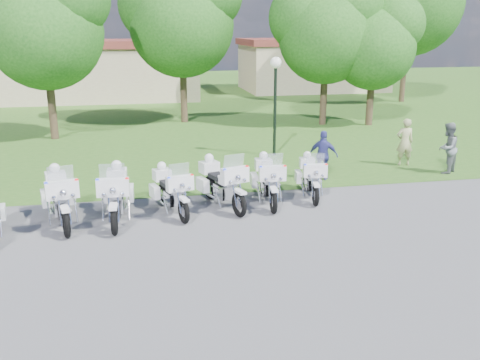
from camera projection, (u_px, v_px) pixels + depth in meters
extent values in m
plane|color=#56575B|center=(277.00, 226.00, 13.93)|extent=(100.00, 100.00, 0.00)
cube|color=#2E5B1C|center=(182.00, 97.00, 39.39)|extent=(100.00, 48.00, 0.01)
cube|color=white|center=(2.00, 212.00, 13.58)|extent=(0.25, 0.50, 0.33)
torus|color=black|center=(66.00, 223.00, 13.08)|extent=(0.30, 0.75, 0.74)
torus|color=black|center=(58.00, 201.00, 14.72)|extent=(0.30, 0.75, 0.74)
cube|color=white|center=(65.00, 209.00, 12.95)|extent=(0.30, 0.52, 0.08)
cube|color=white|center=(62.00, 190.00, 13.08)|extent=(0.83, 0.43, 0.44)
cube|color=silver|center=(60.00, 174.00, 13.03)|extent=(0.63, 0.27, 0.41)
sphere|color=red|center=(77.00, 181.00, 13.10)|extent=(0.10, 0.10, 0.10)
sphere|color=#1426E5|center=(46.00, 184.00, 12.83)|extent=(0.10, 0.10, 0.10)
cube|color=silver|center=(61.00, 207.00, 13.88)|extent=(0.50, 0.69, 0.37)
cube|color=white|center=(61.00, 195.00, 13.54)|extent=(0.47, 0.64, 0.24)
cube|color=black|center=(59.00, 190.00, 14.07)|extent=(0.52, 0.75, 0.13)
cube|color=white|center=(71.00, 195.00, 14.65)|extent=(0.32, 0.60, 0.40)
cube|color=white|center=(45.00, 198.00, 14.40)|extent=(0.32, 0.60, 0.40)
cube|color=white|center=(56.00, 178.00, 14.57)|extent=(0.61, 0.55, 0.35)
sphere|color=white|center=(55.00, 168.00, 14.49)|extent=(0.29, 0.29, 0.29)
torus|color=black|center=(114.00, 221.00, 13.24)|extent=(0.17, 0.75, 0.74)
torus|color=black|center=(119.00, 198.00, 15.03)|extent=(0.17, 0.75, 0.74)
cube|color=white|center=(113.00, 206.00, 13.11)|extent=(0.22, 0.49, 0.08)
cube|color=white|center=(113.00, 187.00, 13.26)|extent=(0.81, 0.29, 0.44)
cube|color=silver|center=(112.00, 172.00, 13.22)|extent=(0.62, 0.16, 0.42)
sphere|color=red|center=(127.00, 179.00, 13.19)|extent=(0.10, 0.10, 0.10)
sphere|color=#1426E5|center=(97.00, 180.00, 13.09)|extent=(0.10, 0.10, 0.10)
cube|color=silver|center=(116.00, 204.00, 14.12)|extent=(0.40, 0.63, 0.38)
cube|color=white|center=(115.00, 193.00, 13.76)|extent=(0.37, 0.59, 0.24)
cube|color=black|center=(116.00, 187.00, 14.33)|extent=(0.40, 0.70, 0.13)
cube|color=white|center=(130.00, 193.00, 14.87)|extent=(0.22, 0.58, 0.40)
cube|color=white|center=(106.00, 194.00, 14.76)|extent=(0.22, 0.58, 0.40)
cube|color=white|center=(117.00, 175.00, 14.88)|extent=(0.55, 0.46, 0.35)
sphere|color=white|center=(117.00, 165.00, 14.80)|extent=(0.29, 0.29, 0.29)
torus|color=black|center=(184.00, 211.00, 14.03)|extent=(0.30, 0.67, 0.66)
torus|color=black|center=(163.00, 194.00, 15.48)|extent=(0.30, 0.67, 0.66)
cube|color=white|center=(184.00, 199.00, 13.92)|extent=(0.29, 0.47, 0.07)
cube|color=white|center=(180.00, 183.00, 14.03)|extent=(0.75, 0.42, 0.40)
cube|color=silver|center=(179.00, 170.00, 13.99)|extent=(0.57, 0.26, 0.37)
sphere|color=red|center=(192.00, 175.00, 14.07)|extent=(0.09, 0.09, 0.09)
sphere|color=#1426E5|center=(169.00, 178.00, 13.79)|extent=(0.09, 0.09, 0.09)
cube|color=silver|center=(173.00, 198.00, 14.74)|extent=(0.47, 0.62, 0.34)
cube|color=white|center=(175.00, 188.00, 14.44)|extent=(0.44, 0.58, 0.22)
cube|color=black|center=(169.00, 184.00, 14.91)|extent=(0.49, 0.68, 0.12)
cube|color=white|center=(174.00, 189.00, 15.43)|extent=(0.31, 0.54, 0.36)
cube|color=white|center=(155.00, 191.00, 15.18)|extent=(0.31, 0.54, 0.36)
cube|color=white|center=(162.00, 175.00, 15.35)|extent=(0.56, 0.51, 0.32)
sphere|color=white|center=(162.00, 166.00, 15.27)|extent=(0.26, 0.26, 0.26)
torus|color=black|center=(239.00, 204.00, 14.51)|extent=(0.35, 0.72, 0.71)
torus|color=black|center=(210.00, 188.00, 16.03)|extent=(0.35, 0.72, 0.71)
cube|color=white|center=(240.00, 192.00, 14.39)|extent=(0.33, 0.51, 0.07)
cube|color=white|center=(235.00, 175.00, 14.50)|extent=(0.81, 0.48, 0.43)
cube|color=silver|center=(234.00, 161.00, 14.46)|extent=(0.61, 0.31, 0.40)
sphere|color=red|center=(247.00, 167.00, 14.55)|extent=(0.10, 0.10, 0.10)
sphere|color=#1426E5|center=(225.00, 170.00, 14.24)|extent=(0.10, 0.10, 0.10)
cube|color=silver|center=(224.00, 191.00, 15.25)|extent=(0.53, 0.68, 0.36)
cube|color=white|center=(228.00, 181.00, 14.94)|extent=(0.49, 0.63, 0.23)
cube|color=black|center=(218.00, 177.00, 15.43)|extent=(0.55, 0.74, 0.13)
cube|color=white|center=(222.00, 182.00, 16.00)|extent=(0.35, 0.59, 0.38)
cube|color=white|center=(203.00, 185.00, 15.70)|extent=(0.35, 0.59, 0.38)
cube|color=white|center=(209.00, 167.00, 15.89)|extent=(0.62, 0.56, 0.34)
sphere|color=white|center=(209.00, 158.00, 15.81)|extent=(0.28, 0.28, 0.28)
torus|color=black|center=(273.00, 202.00, 14.78)|extent=(0.19, 0.70, 0.70)
torus|color=black|center=(263.00, 184.00, 16.46)|extent=(0.19, 0.70, 0.70)
cube|color=white|center=(274.00, 189.00, 14.66)|extent=(0.22, 0.47, 0.07)
cube|color=white|center=(272.00, 173.00, 14.80)|extent=(0.76, 0.31, 0.41)
cube|color=silver|center=(272.00, 160.00, 14.76)|extent=(0.59, 0.17, 0.39)
sphere|color=red|center=(285.00, 167.00, 14.73)|extent=(0.09, 0.09, 0.09)
sphere|color=#1426E5|center=(261.00, 167.00, 14.65)|extent=(0.09, 0.09, 0.09)
cube|color=silver|center=(268.00, 188.00, 15.61)|extent=(0.40, 0.61, 0.35)
cube|color=white|center=(270.00, 178.00, 15.27)|extent=(0.37, 0.56, 0.23)
cube|color=black|center=(266.00, 174.00, 15.81)|extent=(0.40, 0.67, 0.12)
cube|color=white|center=(274.00, 179.00, 16.30)|extent=(0.23, 0.55, 0.37)
cube|color=white|center=(254.00, 180.00, 16.23)|extent=(0.23, 0.55, 0.37)
cube|color=white|center=(263.00, 164.00, 16.33)|extent=(0.53, 0.45, 0.33)
sphere|color=white|center=(263.00, 156.00, 16.25)|extent=(0.27, 0.27, 0.27)
torus|color=black|center=(316.00, 196.00, 15.40)|extent=(0.22, 0.65, 0.64)
torus|color=black|center=(306.00, 180.00, 16.96)|extent=(0.22, 0.65, 0.64)
cube|color=white|center=(316.00, 185.00, 15.29)|extent=(0.23, 0.44, 0.07)
cube|color=white|center=(315.00, 171.00, 15.43)|extent=(0.71, 0.33, 0.38)
cube|color=silver|center=(315.00, 159.00, 15.39)|extent=(0.54, 0.19, 0.36)
sphere|color=red|center=(326.00, 165.00, 15.33)|extent=(0.09, 0.09, 0.09)
sphere|color=#1426E5|center=(305.00, 165.00, 15.31)|extent=(0.09, 0.09, 0.09)
cube|color=silver|center=(311.00, 184.00, 16.17)|extent=(0.40, 0.58, 0.32)
cube|color=white|center=(313.00, 175.00, 15.86)|extent=(0.38, 0.53, 0.21)
cube|color=black|center=(310.00, 171.00, 16.36)|extent=(0.41, 0.63, 0.11)
cube|color=white|center=(316.00, 176.00, 16.79)|extent=(0.24, 0.51, 0.34)
cube|color=white|center=(298.00, 177.00, 16.76)|extent=(0.24, 0.51, 0.34)
cube|color=white|center=(307.00, 163.00, 16.83)|extent=(0.51, 0.45, 0.30)
sphere|color=white|center=(307.00, 155.00, 16.76)|extent=(0.25, 0.25, 0.25)
cylinder|color=black|center=(275.00, 112.00, 21.09)|extent=(0.12, 0.12, 3.52)
sphere|color=white|center=(276.00, 63.00, 20.56)|extent=(0.44, 0.44, 0.44)
cylinder|color=#38281C|center=(52.00, 101.00, 24.31)|extent=(0.36, 0.36, 3.51)
sphere|color=#184E16|center=(45.00, 32.00, 23.48)|extent=(5.11, 5.11, 5.11)
sphere|color=#184E16|center=(17.00, 9.00, 23.38)|extent=(3.83, 3.83, 3.83)
cylinder|color=#38281C|center=(184.00, 87.00, 28.67)|extent=(0.36, 0.36, 3.74)
sphere|color=#184E16|center=(182.00, 25.00, 27.78)|extent=(5.44, 5.44, 5.44)
sphere|color=#184E16|center=(157.00, 5.00, 27.68)|extent=(4.08, 4.08, 4.08)
cylinder|color=#38281C|center=(324.00, 93.00, 28.00)|extent=(0.36, 0.36, 3.34)
sphere|color=#184E16|center=(326.00, 36.00, 27.20)|extent=(4.86, 4.86, 4.86)
sphere|color=#184E16|center=(304.00, 17.00, 27.11)|extent=(3.64, 3.64, 3.64)
sphere|color=#184E16|center=(351.00, 8.00, 26.75)|extent=(3.34, 3.34, 3.34)
cylinder|color=#38281C|center=(370.00, 98.00, 27.87)|extent=(0.36, 0.36, 2.89)
sphere|color=#184E16|center=(374.00, 48.00, 27.18)|extent=(4.21, 4.21, 4.21)
sphere|color=#184E16|center=(355.00, 32.00, 27.11)|extent=(3.16, 3.16, 3.16)
sphere|color=#184E16|center=(396.00, 24.00, 26.79)|extent=(2.89, 2.89, 2.89)
cylinder|color=#38281C|center=(404.00, 67.00, 36.47)|extent=(0.36, 0.36, 4.79)
sphere|color=#184E16|center=(409.00, 3.00, 35.33)|extent=(6.96, 6.96, 6.96)
cube|color=tan|center=(97.00, 73.00, 38.72)|extent=(14.00, 8.00, 3.60)
cube|color=maroon|center=(95.00, 44.00, 38.15)|extent=(14.56, 8.32, 0.50)
cube|color=tan|center=(312.00, 68.00, 43.78)|extent=(11.00, 7.00, 3.60)
cube|color=maroon|center=(313.00, 42.00, 43.21)|extent=(11.44, 7.28, 0.50)
imported|color=tan|center=(405.00, 142.00, 19.78)|extent=(0.69, 0.50, 1.76)
imported|color=slate|center=(447.00, 148.00, 18.72)|extent=(1.11, 1.08, 1.80)
imported|color=#383B86|center=(323.00, 156.00, 17.94)|extent=(1.05, 0.82, 1.67)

